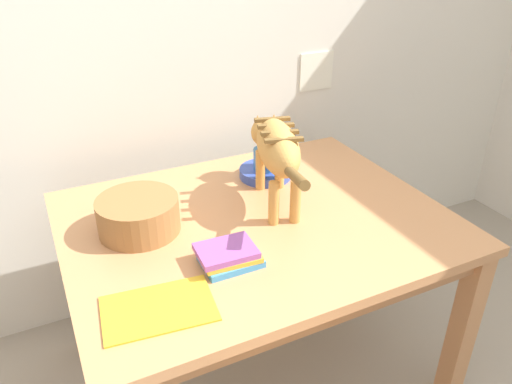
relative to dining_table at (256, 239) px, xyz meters
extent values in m
cube|color=silver|center=(-0.04, 0.71, 0.60)|extent=(4.55, 0.10, 2.50)
cube|color=white|center=(0.63, 0.65, 0.36)|extent=(0.17, 0.01, 0.17)
cube|color=tan|center=(0.00, 0.00, 0.07)|extent=(1.27, 1.00, 0.03)
cube|color=#BA7F51|center=(0.00, 0.00, 0.01)|extent=(1.19, 0.92, 0.07)
cube|color=tan|center=(0.58, -0.45, -0.30)|extent=(0.07, 0.07, 0.70)
cube|color=tan|center=(-0.58, 0.45, -0.30)|extent=(0.07, 0.07, 0.70)
cube|color=tan|center=(0.58, 0.45, -0.30)|extent=(0.07, 0.07, 0.70)
ellipsoid|color=#CE9549|center=(0.11, 0.05, 0.31)|extent=(0.23, 0.38, 0.16)
cube|color=brown|center=(0.08, -0.03, 0.37)|extent=(0.13, 0.05, 0.01)
cube|color=brown|center=(0.10, 0.03, 0.37)|extent=(0.13, 0.05, 0.01)
cube|color=brown|center=(0.12, 0.09, 0.37)|extent=(0.13, 0.05, 0.01)
cube|color=brown|center=(0.14, 0.15, 0.37)|extent=(0.13, 0.05, 0.01)
cylinder|color=#CE9549|center=(0.11, 0.19, 0.16)|extent=(0.04, 0.04, 0.15)
cylinder|color=#CE9549|center=(0.18, 0.17, 0.16)|extent=(0.04, 0.04, 0.15)
cylinder|color=#CE9549|center=(0.04, -0.06, 0.16)|extent=(0.04, 0.04, 0.15)
cylinder|color=#CE9549|center=(0.11, -0.08, 0.16)|extent=(0.04, 0.04, 0.15)
sphere|color=#CE9549|center=(0.17, 0.26, 0.27)|extent=(0.11, 0.11, 0.11)
cone|color=#CE9549|center=(0.14, 0.27, 0.32)|extent=(0.04, 0.04, 0.04)
cone|color=#CE9549|center=(0.20, 0.26, 0.32)|extent=(0.04, 0.04, 0.04)
cylinder|color=brown|center=(0.03, -0.20, 0.32)|extent=(0.08, 0.19, 0.08)
cylinder|color=#344EAF|center=(0.17, 0.26, 0.10)|extent=(0.20, 0.20, 0.04)
cylinder|color=#357AC4|center=(0.17, 0.26, 0.16)|extent=(0.09, 0.09, 0.08)
torus|color=#357AC4|center=(0.23, 0.26, 0.17)|extent=(0.06, 0.01, 0.06)
cube|color=yellow|center=(-0.43, -0.30, 0.09)|extent=(0.31, 0.22, 0.01)
cube|color=#3D8DCB|center=(-0.18, -0.20, 0.10)|extent=(0.17, 0.13, 0.02)
cube|color=gold|center=(-0.18, -0.19, 0.11)|extent=(0.18, 0.14, 0.01)
cube|color=#974D9F|center=(-0.19, -0.19, 0.13)|extent=(0.17, 0.13, 0.02)
cylinder|color=#9F6A3B|center=(-0.37, 0.10, 0.14)|extent=(0.26, 0.26, 0.12)
cylinder|color=#47301A|center=(-0.37, 0.10, 0.15)|extent=(0.22, 0.22, 0.10)
camera|label=1|loc=(-0.63, -1.29, 0.97)|focal=34.79mm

